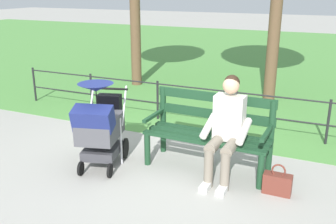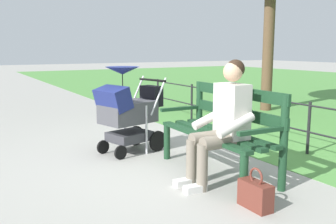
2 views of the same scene
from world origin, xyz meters
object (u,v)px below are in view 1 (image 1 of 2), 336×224
(person_on_bench, at_px, (226,126))
(handbag, at_px, (277,183))
(stroller, at_px, (100,124))
(park_bench, at_px, (210,128))

(person_on_bench, height_order, handbag, person_on_bench)
(stroller, bearing_deg, person_on_bench, -166.03)
(stroller, relative_size, handbag, 3.11)
(person_on_bench, height_order, stroller, person_on_bench)
(person_on_bench, distance_m, stroller, 1.60)
(park_bench, distance_m, person_on_bench, 0.39)
(park_bench, bearing_deg, person_on_bench, 141.34)
(park_bench, bearing_deg, stroller, 25.60)
(park_bench, distance_m, handbag, 1.09)
(person_on_bench, distance_m, handbag, 0.88)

